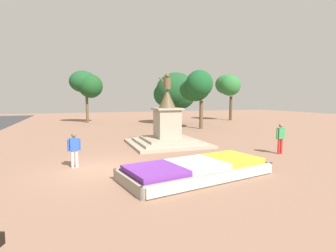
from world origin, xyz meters
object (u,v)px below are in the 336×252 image
object	(u,v)px
flower_planter	(197,170)
statue_monument	(167,130)
pedestrian_crossing_plaza	(280,136)
pedestrian_near_planter	(74,148)

from	to	relation	value
flower_planter	statue_monument	distance (m)	7.41
pedestrian_crossing_plaza	pedestrian_near_planter	bearing A→B (deg)	175.75
pedestrian_near_planter	pedestrian_crossing_plaza	xyz separation A→B (m)	(10.82, -0.80, 0.10)
flower_planter	statue_monument	bearing A→B (deg)	79.71
statue_monument	pedestrian_crossing_plaza	xyz separation A→B (m)	(4.92, -4.99, 0.01)
pedestrian_crossing_plaza	statue_monument	bearing A→B (deg)	134.57
pedestrian_crossing_plaza	flower_planter	bearing A→B (deg)	-160.01
statue_monument	pedestrian_crossing_plaza	size ratio (longest dim) A/B	2.88
pedestrian_near_planter	statue_monument	bearing A→B (deg)	35.34
flower_planter	pedestrian_crossing_plaza	xyz separation A→B (m)	(6.23, 2.27, 0.72)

